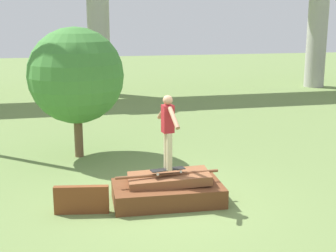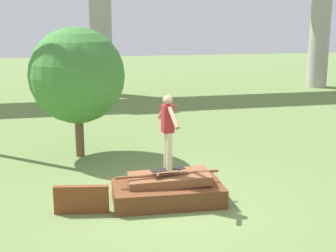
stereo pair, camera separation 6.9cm
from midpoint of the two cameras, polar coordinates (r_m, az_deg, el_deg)
name	(u,v)px [view 1 (the left image)]	position (r m, az deg, el deg)	size (l,w,h in m)	color
ground_plane	(168,202)	(9.94, -0.24, -9.25)	(80.00, 80.00, 0.00)	olive
scrap_pile	(168,190)	(9.87, -0.22, -7.83)	(2.33, 1.33, 0.64)	brown
scrap_plank_loose	(81,200)	(9.46, -10.71, -8.83)	(1.08, 0.32, 0.56)	brown
skateboard	(168,170)	(9.69, -0.21, -5.35)	(0.74, 0.28, 0.09)	black
skater	(168,127)	(9.45, -0.21, -0.15)	(0.24, 1.15, 1.54)	#C6B78E
tree_behind_left	(76,76)	(12.91, -11.31, 6.03)	(2.59, 2.59, 3.57)	brown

